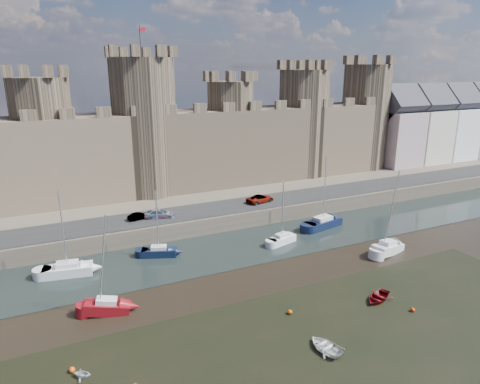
% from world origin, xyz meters
% --- Properties ---
extents(ground, '(160.00, 160.00, 0.00)m').
position_xyz_m(ground, '(0.00, 0.00, 0.00)').
color(ground, black).
rests_on(ground, ground).
extents(water_channel, '(160.00, 12.00, 0.08)m').
position_xyz_m(water_channel, '(0.00, 24.00, 0.04)').
color(water_channel, black).
rests_on(water_channel, ground).
extents(quay, '(160.00, 60.00, 2.50)m').
position_xyz_m(quay, '(0.00, 60.00, 1.25)').
color(quay, '#4C443A').
rests_on(quay, ground).
extents(road, '(160.00, 7.00, 0.10)m').
position_xyz_m(road, '(0.00, 34.00, 2.55)').
color(road, black).
rests_on(road, quay).
extents(castle, '(108.50, 11.00, 29.00)m').
position_xyz_m(castle, '(-0.64, 48.00, 11.67)').
color(castle, '#42382B').
rests_on(castle, quay).
extents(townhouses, '(35.50, 9.05, 18.13)m').
position_xyz_m(townhouses, '(71.50, 46.00, 10.59)').
color(townhouses, '#BEA2A8').
rests_on(townhouses, quay).
extents(car_1, '(3.45, 1.69, 1.09)m').
position_xyz_m(car_1, '(-2.88, 34.07, 3.04)').
color(car_1, gray).
rests_on(car_1, quay).
extents(car_2, '(4.84, 2.93, 1.31)m').
position_xyz_m(car_2, '(-0.00, 33.65, 3.16)').
color(car_2, gray).
rests_on(car_2, quay).
extents(car_3, '(5.14, 3.16, 1.33)m').
position_xyz_m(car_3, '(17.00, 33.92, 3.16)').
color(car_3, gray).
rests_on(car_3, quay).
extents(sailboat_0, '(5.93, 3.17, 10.53)m').
position_xyz_m(sailboat_0, '(-13.52, 25.19, 0.81)').
color(sailboat_0, silver).
rests_on(sailboat_0, ground).
extents(sailboat_1, '(4.79, 3.21, 8.95)m').
position_xyz_m(sailboat_1, '(-2.27, 25.84, 0.73)').
color(sailboat_1, black).
rests_on(sailboat_1, ground).
extents(sailboat_2, '(4.51, 2.69, 9.12)m').
position_xyz_m(sailboat_2, '(14.53, 22.63, 0.75)').
color(sailboat_2, white).
rests_on(sailboat_2, ground).
extents(sailboat_3, '(6.73, 3.70, 11.16)m').
position_xyz_m(sailboat_3, '(23.47, 25.36, 0.85)').
color(sailboat_3, black).
rests_on(sailboat_3, ground).
extents(sailboat_4, '(4.79, 2.90, 10.49)m').
position_xyz_m(sailboat_4, '(-10.53, 14.78, 0.76)').
color(sailboat_4, maroon).
rests_on(sailboat_4, ground).
extents(sailboat_5, '(5.63, 3.41, 11.38)m').
position_xyz_m(sailboat_5, '(25.68, 13.82, 0.80)').
color(sailboat_5, silver).
rests_on(sailboat_5, ground).
extents(dinghy_2, '(2.81, 3.70, 0.72)m').
position_xyz_m(dinghy_2, '(5.93, 0.51, 0.36)').
color(dinghy_2, silver).
rests_on(dinghy_2, ground).
extents(dinghy_3, '(1.99, 1.94, 0.80)m').
position_xyz_m(dinghy_3, '(-13.85, 5.96, 0.40)').
color(dinghy_3, silver).
rests_on(dinghy_3, ground).
extents(dinghy_4, '(4.23, 3.66, 0.73)m').
position_xyz_m(dinghy_4, '(15.99, 4.98, 0.37)').
color(dinghy_4, '#650B0F').
rests_on(dinghy_4, ground).
extents(buoy_1, '(0.49, 0.49, 0.49)m').
position_xyz_m(buoy_1, '(-14.53, 6.97, 0.24)').
color(buoy_1, '#E8550A').
rests_on(buoy_1, ground).
extents(buoy_3, '(0.49, 0.49, 0.49)m').
position_xyz_m(buoy_3, '(6.10, 6.74, 0.25)').
color(buoy_3, '#C95208').
rests_on(buoy_3, ground).
extents(buoy_5, '(0.43, 0.43, 0.43)m').
position_xyz_m(buoy_5, '(17.67, 1.79, 0.22)').
color(buoy_5, red).
rests_on(buoy_5, ground).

